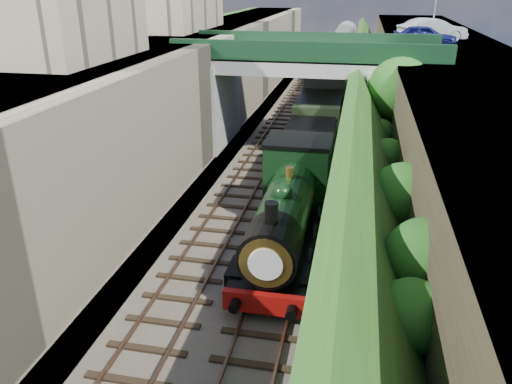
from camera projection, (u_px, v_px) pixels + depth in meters
The scene contains 17 objects.
trackbed at pixel (291, 168), 29.57m from camera, with size 10.00×90.00×0.20m, color #473F38.
retaining_wall at pixel (199, 108), 29.27m from camera, with size 1.00×90.00×7.00m, color #756B56.
street_plateau_left at pixel (144, 105), 29.92m from camera, with size 6.00×90.00×7.00m, color #262628.
street_plateau_right at pixel (468, 128), 26.64m from camera, with size 8.00×90.00×6.25m, color #262628.
embankment_slope at pixel (381, 142), 25.73m from camera, with size 4.65×90.00×6.36m.
track_left at pixel (258, 164), 29.89m from camera, with size 2.50×90.00×0.20m.
track_right at pixel (311, 168), 29.29m from camera, with size 2.50×90.00×0.20m.
road_bridge at pixel (316, 89), 31.46m from camera, with size 16.00×6.40×7.25m.
building_near at pixel (69, 13), 22.46m from camera, with size 4.00×8.00×4.00m, color gray.
tree at pixel (401, 92), 27.79m from camera, with size 3.60×3.80×6.60m.
car_blue at pixel (425, 36), 33.40m from camera, with size 1.68×4.18×1.42m, color navy.
car_silver at pixel (432, 30), 36.37m from camera, with size 1.73×4.96×1.63m, color #ACADB1.
locomotive at pixel (288, 211), 19.83m from camera, with size 3.10×10.23×3.83m.
tender at pixel (308, 159), 26.58m from camera, with size 2.70×6.00×3.05m.
coach_front at pixel (326, 100), 37.78m from camera, with size 2.90×18.00×3.70m.
coach_middle at pixel (338, 63), 54.74m from camera, with size 2.90×18.00×3.70m.
coach_rear at pixel (345, 44), 71.71m from camera, with size 2.90×18.00×3.70m.
Camera 1 is at (3.57, -7.63, 10.32)m, focal length 35.00 mm.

